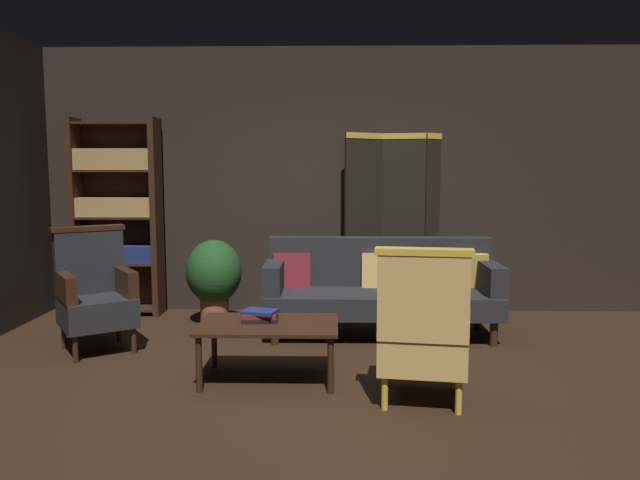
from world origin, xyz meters
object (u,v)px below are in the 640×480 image
Objects in this scene: potted_plant at (214,276)px; book_red_leather at (260,315)px; coffee_table at (269,329)px; velvet_couch at (381,285)px; bookshelf at (117,212)px; book_navy_cloth at (260,312)px; book_black_cloth at (260,319)px; folding_screen at (441,220)px; armchair_gilt_accent at (422,329)px; armchair_wing_left at (95,292)px.

potted_plant reaches higher than book_red_leather.
potted_plant is at bearing 113.65° from coffee_table.
velvet_couch is 1.59m from coffee_table.
bookshelf is 2.87m from velvet_couch.
velvet_couch is 9.02× the size of book_navy_cloth.
book_black_cloth is at bearing 0.00° from book_navy_cloth.
folding_screen is at bearing 52.71° from book_black_cloth.
book_navy_cloth is at bearing -67.72° from potted_plant.
book_black_cloth is (-1.69, -2.21, -0.55)m from folding_screen.
coffee_table is at bearing 158.13° from armchair_gilt_accent.
bookshelf is at bearing 100.61° from armchair_wing_left.
velvet_couch is at bearing 94.58° from armchair_gilt_accent.
book_black_cloth is at bearing -49.09° from bookshelf.
coffee_table is (1.79, -2.04, -0.71)m from bookshelf.
armchair_gilt_accent reaches higher than velvet_couch.
bookshelf is 2.71m from book_black_cloth.
book_red_leather is at bearing 157.06° from armchair_gilt_accent.
book_red_leather is at bearing 0.00° from book_navy_cloth.
book_black_cloth is (1.73, -1.99, -0.65)m from bookshelf.
armchair_gilt_accent reaches higher than coffee_table.
armchair_gilt_accent is 4.43× the size of book_navy_cloth.
book_navy_cloth is at bearing 0.00° from book_red_leather.
bookshelf is at bearing 130.91° from book_navy_cloth.
bookshelf reaches higher than folding_screen.
velvet_couch is 2.12× the size of coffee_table.
bookshelf is at bearing 164.67° from velvet_couch.
potted_plant is at bearing 112.28° from book_red_leather.
armchair_wing_left is 1.22m from potted_plant.
armchair_wing_left reaches higher than potted_plant.
coffee_table is 1.13m from armchair_gilt_accent.
bookshelf is at bearing 130.91° from book_black_cloth.
coffee_table is 1.76m from potted_plant.
book_navy_cloth is (-0.97, -1.25, 0.04)m from velvet_couch.
book_navy_cloth is at bearing 0.00° from book_black_cloth.
armchair_gilt_accent is 1.21m from book_red_leather.
book_black_cloth is at bearing -127.90° from velvet_couch.
book_red_leather is 1.02× the size of book_navy_cloth.
book_black_cloth is (-0.07, 0.05, 0.06)m from coffee_table.
armchair_wing_left reaches higher than book_red_leather.
book_black_cloth is at bearing -67.72° from potted_plant.
folding_screen is 1.31m from velvet_couch.
book_red_leather reaches higher than coffee_table.
velvet_couch reaches higher than book_black_cloth.
potted_plant is at bearing 46.26° from armchair_wing_left.
book_red_leather is (-0.97, -1.25, 0.01)m from velvet_couch.
potted_plant is 3.57× the size of book_navy_cloth.
book_black_cloth is (0.64, -1.56, -0.05)m from potted_plant.
book_black_cloth is at bearing -24.74° from armchair_wing_left.
velvet_couch is at bearing -126.48° from folding_screen.
bookshelf is 0.97× the size of velvet_couch.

